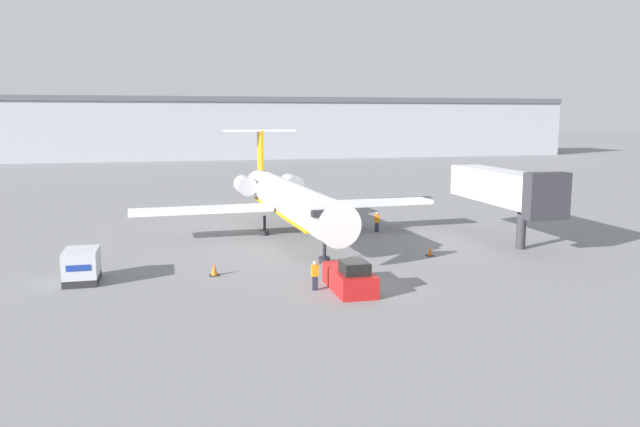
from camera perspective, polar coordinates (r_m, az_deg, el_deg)
The scene contains 10 objects.
ground_plane at distance 37.00m, azimuth 3.47°, elevation -7.07°, with size 600.00×600.00×0.00m, color slate.
terminal_building at distance 154.35m, azimuth -9.89°, elevation 7.72°, with size 180.00×16.80×14.65m.
airplane_main at distance 53.36m, azimuth -2.93°, elevation 1.38°, with size 26.42×27.16×8.81m.
pushback_tug at distance 36.91m, azimuth 2.73°, elevation -5.91°, with size 2.13×4.80×1.96m.
luggage_cart at distance 41.20m, azimuth -20.96°, elevation -4.51°, with size 2.00×2.94×2.07m.
worker_near_tug at distance 36.84m, azimuth -0.46°, elevation -5.63°, with size 0.40×0.25×1.77m.
worker_by_wing at distance 55.37m, azimuth 5.22°, elevation -0.73°, with size 0.40×0.25×1.79m.
traffic_cone_left at distance 40.86m, azimuth -9.65°, elevation -5.06°, with size 0.62×0.62×0.84m.
traffic_cone_right at distance 46.59m, azimuth 10.05°, elevation -3.39°, with size 0.52×0.52×0.77m.
jet_bridge at distance 52.37m, azimuth 16.52°, elevation 2.26°, with size 3.20×13.45×6.19m.
Camera 1 is at (-10.59, -33.96, 10.17)m, focal length 35.00 mm.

